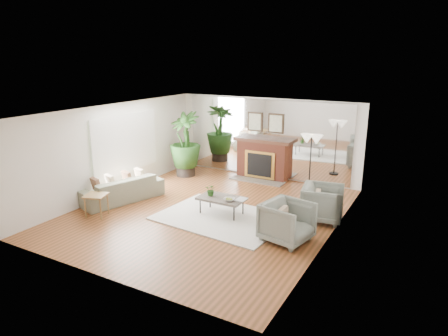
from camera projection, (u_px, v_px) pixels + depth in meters
The scene contains 18 objects.
ground at pixel (208, 212), 9.90m from camera, with size 7.00×7.00×0.00m, color brown.
wall_left at pixel (115, 150), 10.96m from camera, with size 0.02×7.00×2.50m, color silver.
wall_right at pixel (333, 181), 8.16m from camera, with size 0.02×7.00×2.50m, color silver.
wall_back at pixel (266, 138), 12.50m from camera, with size 6.00×0.02×2.50m, color silver.
mirror_panel at pixel (265, 138), 12.48m from camera, with size 5.40×0.04×2.40m, color silver.
window_panel at pixel (126, 143), 11.26m from camera, with size 0.04×2.40×1.50m, color #B2E09E.
fireplace at pixel (262, 158), 12.47m from camera, with size 1.85×0.83×2.05m.
area_rug at pixel (222, 218), 9.50m from camera, with size 2.94×2.10×0.03m, color white.
coffee_table at pixel (222, 199), 9.60m from camera, with size 1.12×0.65×0.45m.
sofa at pixel (122, 189), 10.61m from camera, with size 2.20×0.86×0.64m, color gray.
armchair_back at pixel (323, 203), 9.29m from camera, with size 0.91×0.93×0.85m, color gray.
armchair_front at pixel (287, 222), 8.22m from camera, with size 0.91×0.93×0.85m, color gray.
side_table at pixel (96, 198), 9.50m from camera, with size 0.61×0.61×0.55m.
potted_ficus at pixel (185, 142), 12.63m from camera, with size 1.15×1.15×2.06m.
floor_lamp at pixel (311, 144), 10.36m from camera, with size 0.58×0.32×1.77m.
tabletop_plant at pixel (211, 190), 9.68m from camera, with size 0.27×0.23×0.30m, color #2C5921.
fruit_bowl at pixel (229, 200), 9.36m from camera, with size 0.26×0.26×0.07m, color olive.
book at pixel (237, 199), 9.48m from camera, with size 0.23×0.31×0.02m, color olive.
Camera 1 is at (4.83, -7.89, 3.71)m, focal length 32.00 mm.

